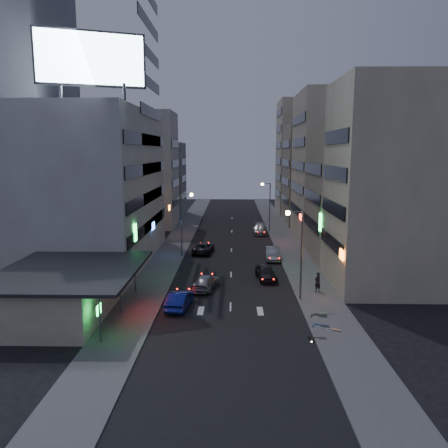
{
  "coord_description": "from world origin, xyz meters",
  "views": [
    {
      "loc": [
        0.19,
        -31.96,
        13.23
      ],
      "look_at": [
        -0.82,
        16.54,
        5.16
      ],
      "focal_mm": 35.0,
      "sensor_mm": 36.0,
      "label": 1
    }
  ],
  "objects_px": {
    "parked_car_right_mid": "(272,254)",
    "scooter_blue": "(330,318)",
    "parked_car_right_near": "(266,273)",
    "scooter_silver_a": "(342,323)",
    "scooter_black_b": "(328,309)",
    "parked_car_right_far": "(260,229)",
    "person": "(318,282)",
    "scooter_silver_b": "(330,308)",
    "scooter_black_a": "(326,330)",
    "parked_car_left": "(203,248)",
    "road_car_blue": "(180,300)",
    "road_car_silver": "(205,282)"
  },
  "relations": [
    {
      "from": "parked_car_left",
      "to": "road_car_blue",
      "type": "bearing_deg",
      "value": 94.45
    },
    {
      "from": "parked_car_right_mid",
      "to": "road_car_silver",
      "type": "relative_size",
      "value": 0.98
    },
    {
      "from": "parked_car_left",
      "to": "person",
      "type": "relative_size",
      "value": 2.69
    },
    {
      "from": "road_car_silver",
      "to": "scooter_silver_b",
      "type": "relative_size",
      "value": 3.02
    },
    {
      "from": "road_car_silver",
      "to": "parked_car_left",
      "type": "bearing_deg",
      "value": -72.64
    },
    {
      "from": "road_car_silver",
      "to": "scooter_black_a",
      "type": "distance_m",
      "value": 14.6
    },
    {
      "from": "road_car_blue",
      "to": "scooter_blue",
      "type": "relative_size",
      "value": 2.52
    },
    {
      "from": "parked_car_right_mid",
      "to": "parked_car_right_far",
      "type": "distance_m",
      "value": 17.16
    },
    {
      "from": "person",
      "to": "parked_car_right_mid",
      "type": "bearing_deg",
      "value": -107.9
    },
    {
      "from": "parked_car_right_far",
      "to": "scooter_black_a",
      "type": "xyz_separation_m",
      "value": [
        2.28,
        -40.25,
        -0.19
      ]
    },
    {
      "from": "scooter_black_a",
      "to": "scooter_blue",
      "type": "bearing_deg",
      "value": -21.7
    },
    {
      "from": "scooter_silver_a",
      "to": "scooter_black_a",
      "type": "bearing_deg",
      "value": 153.71
    },
    {
      "from": "scooter_blue",
      "to": "scooter_black_b",
      "type": "bearing_deg",
      "value": 7.43
    },
    {
      "from": "parked_car_right_near",
      "to": "scooter_black_b",
      "type": "relative_size",
      "value": 2.4
    },
    {
      "from": "parked_car_right_near",
      "to": "scooter_silver_b",
      "type": "distance_m",
      "value": 10.86
    },
    {
      "from": "parked_car_right_far",
      "to": "scooter_black_b",
      "type": "distance_m",
      "value": 36.23
    },
    {
      "from": "scooter_black_a",
      "to": "scooter_silver_b",
      "type": "height_order",
      "value": "scooter_black_a"
    },
    {
      "from": "scooter_black_b",
      "to": "road_car_silver",
      "type": "bearing_deg",
      "value": 70.34
    },
    {
      "from": "road_car_silver",
      "to": "person",
      "type": "distance_m",
      "value": 10.72
    },
    {
      "from": "parked_car_right_near",
      "to": "parked_car_right_far",
      "type": "relative_size",
      "value": 0.81
    },
    {
      "from": "scooter_black_a",
      "to": "scooter_silver_b",
      "type": "distance_m",
      "value": 4.82
    },
    {
      "from": "parked_car_left",
      "to": "scooter_blue",
      "type": "distance_m",
      "value": 26.85
    },
    {
      "from": "parked_car_left",
      "to": "road_car_silver",
      "type": "height_order",
      "value": "parked_car_left"
    },
    {
      "from": "parked_car_right_mid",
      "to": "parked_car_right_far",
      "type": "height_order",
      "value": "parked_car_right_far"
    },
    {
      "from": "road_car_silver",
      "to": "scooter_black_a",
      "type": "bearing_deg",
      "value": 142.46
    },
    {
      "from": "scooter_black_a",
      "to": "parked_car_right_far",
      "type": "bearing_deg",
      "value": 0.68
    },
    {
      "from": "parked_car_right_near",
      "to": "parked_car_left",
      "type": "distance_m",
      "value": 14.07
    },
    {
      "from": "road_car_blue",
      "to": "scooter_silver_a",
      "type": "xyz_separation_m",
      "value": [
        12.65,
        -4.67,
        -0.12
      ]
    },
    {
      "from": "parked_car_right_mid",
      "to": "scooter_blue",
      "type": "relative_size",
      "value": 2.58
    },
    {
      "from": "parked_car_right_near",
      "to": "road_car_blue",
      "type": "bearing_deg",
      "value": -140.48
    },
    {
      "from": "road_car_blue",
      "to": "parked_car_right_near",
      "type": "bearing_deg",
      "value": -126.05
    },
    {
      "from": "person",
      "to": "scooter_black_a",
      "type": "bearing_deg",
      "value": 51.06
    },
    {
      "from": "parked_car_right_near",
      "to": "scooter_black_b",
      "type": "height_order",
      "value": "parked_car_right_near"
    },
    {
      "from": "scooter_blue",
      "to": "scooter_silver_b",
      "type": "bearing_deg",
      "value": 1.32
    },
    {
      "from": "parked_car_right_far",
      "to": "scooter_blue",
      "type": "height_order",
      "value": "parked_car_right_far"
    },
    {
      "from": "parked_car_left",
      "to": "parked_car_right_near",
      "type": "bearing_deg",
      "value": 127.75
    },
    {
      "from": "parked_car_right_far",
      "to": "person",
      "type": "relative_size",
      "value": 2.91
    },
    {
      "from": "parked_car_right_near",
      "to": "scooter_silver_a",
      "type": "bearing_deg",
      "value": -78.02
    },
    {
      "from": "parked_car_left",
      "to": "scooter_blue",
      "type": "xyz_separation_m",
      "value": [
        11.3,
        -24.36,
        -0.03
      ]
    },
    {
      "from": "person",
      "to": "scooter_blue",
      "type": "relative_size",
      "value": 1.04
    },
    {
      "from": "parked_car_right_near",
      "to": "scooter_black_b",
      "type": "xyz_separation_m",
      "value": [
        4.2,
        -10.33,
        -0.07
      ]
    },
    {
      "from": "scooter_silver_b",
      "to": "scooter_silver_a",
      "type": "bearing_deg",
      "value": -158.14
    },
    {
      "from": "person",
      "to": "scooter_blue",
      "type": "xyz_separation_m",
      "value": [
        -0.59,
        -8.1,
        -0.39
      ]
    },
    {
      "from": "road_car_blue",
      "to": "scooter_black_a",
      "type": "distance_m",
      "value": 12.68
    },
    {
      "from": "road_car_silver",
      "to": "scooter_silver_a",
      "type": "bearing_deg",
      "value": 150.05
    },
    {
      "from": "parked_car_right_mid",
      "to": "scooter_silver_b",
      "type": "bearing_deg",
      "value": -78.16
    },
    {
      "from": "person",
      "to": "road_car_blue",
      "type": "bearing_deg",
      "value": -12.59
    },
    {
      "from": "scooter_black_a",
      "to": "road_car_blue",
      "type": "bearing_deg",
      "value": 59.47
    },
    {
      "from": "parked_car_right_far",
      "to": "parked_car_left",
      "type": "bearing_deg",
      "value": -119.54
    },
    {
      "from": "road_car_silver",
      "to": "scooter_blue",
      "type": "distance_m",
      "value": 13.57
    }
  ]
}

